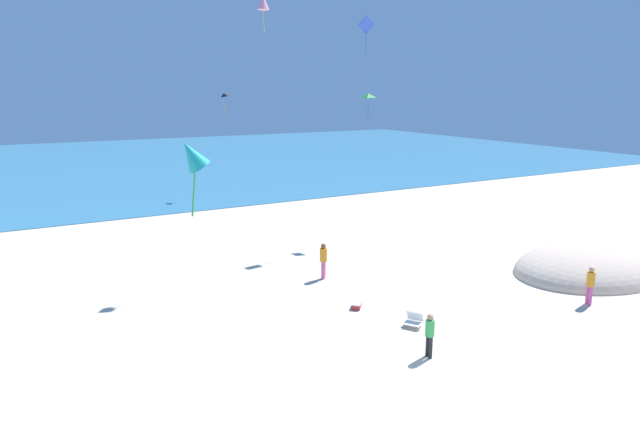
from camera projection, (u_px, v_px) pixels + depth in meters
name	position (u px, v px, depth m)	size (l,w,h in m)	color
ground_plane	(291.00, 286.00, 23.78)	(120.00, 120.00, 0.00)	beige
ocean_water	(109.00, 163.00, 63.42)	(120.00, 60.00, 0.05)	teal
dune_mound	(592.00, 271.00, 25.79)	(8.19, 5.73, 2.64)	beige
beach_chair_far_right	(414.00, 320.00, 19.71)	(0.80, 0.80, 0.53)	white
cooler_box	(357.00, 305.00, 21.40)	(0.62, 0.64, 0.22)	red
person_0	(323.00, 258.00, 24.55)	(0.45, 0.45, 1.62)	#D8599E
person_1	(430.00, 333.00, 17.31)	(0.31, 0.31, 1.43)	black
person_2	(590.00, 283.00, 21.57)	(0.39, 0.39, 1.54)	#D8599E
kite_green	(368.00, 96.00, 30.37)	(0.79, 0.79, 1.31)	green
kite_teal	(192.00, 155.00, 9.25)	(0.61, 0.44, 1.35)	#1EADAD
kite_black	(224.00, 95.00, 42.68)	(0.61, 0.74, 1.82)	black
kite_blue	(366.00, 26.00, 29.35)	(0.94, 0.37, 1.88)	blue
kite_pink	(263.00, 2.00, 24.18)	(0.72, 0.71, 1.57)	pink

